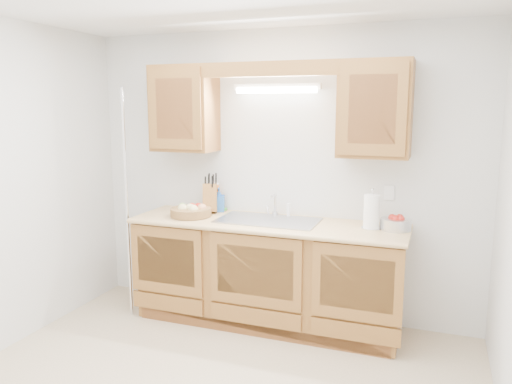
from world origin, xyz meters
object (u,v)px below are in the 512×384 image
at_px(knife_block, 210,198).
at_px(apple_bowl, 396,223).
at_px(fruit_basket, 191,211).
at_px(paper_towel, 372,212).

height_order(knife_block, apple_bowl, knife_block).
distance_m(fruit_basket, knife_block, 0.25).
distance_m(paper_towel, apple_bowl, 0.20).
distance_m(knife_block, paper_towel, 1.46).
bearing_deg(paper_towel, apple_bowl, 9.87).
xyz_separation_m(fruit_basket, knife_block, (0.08, 0.22, 0.08)).
height_order(fruit_basket, apple_bowl, apple_bowl).
bearing_deg(knife_block, paper_towel, -26.98).
height_order(paper_towel, apple_bowl, paper_towel).
bearing_deg(knife_block, apple_bowl, -25.28).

